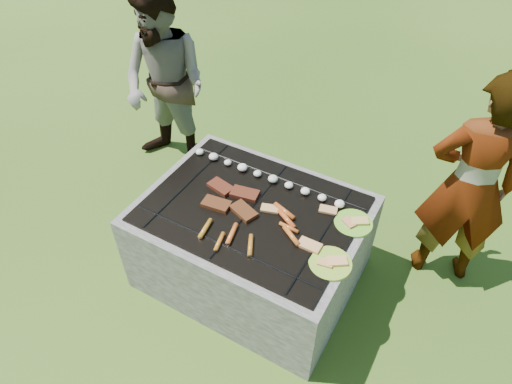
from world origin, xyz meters
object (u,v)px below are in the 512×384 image
fire_pit (252,245)px  plate_far (354,223)px  plate_near (331,263)px  cook (470,186)px  bystander (166,85)px

fire_pit → plate_far: size_ratio=5.03×
fire_pit → plate_near: size_ratio=4.30×
fire_pit → cook: size_ratio=0.88×
fire_pit → bystander: (-1.17, 0.70, 0.46)m
fire_pit → bystander: 1.44m
fire_pit → bystander: bystander is taller
plate_far → plate_near: (0.00, -0.33, 0.00)m
cook → bystander: 2.24m
fire_pit → plate_far: plate_far is taller
plate_far → fire_pit: bearing=-161.6°
plate_near → cook: (0.51, 0.82, 0.13)m
plate_near → plate_far: bearing=90.1°
plate_far → bystander: bearing=163.4°
plate_far → cook: cook is taller
cook → fire_pit: bearing=12.9°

